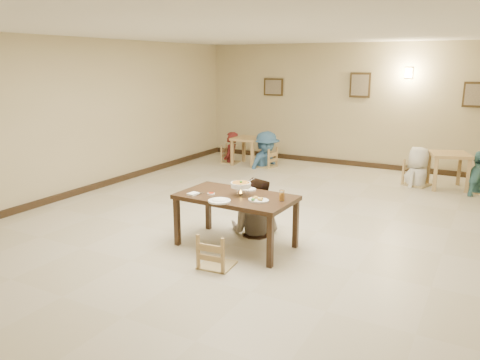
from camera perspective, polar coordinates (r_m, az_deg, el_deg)
The scene contains 30 objects.
floor at distance 7.64m, azimuth 3.15°, elevation -5.19°, with size 10.00×10.00×0.00m, color beige.
ceiling at distance 7.23m, azimuth 3.48°, elevation 17.87°, with size 10.00×10.00×0.00m, color silver.
wall_back at distance 11.96m, azimuth 13.86°, elevation 8.79°, with size 10.00×10.00×0.00m, color tan.
wall_left at distance 9.69m, azimuth -18.72°, elevation 7.31°, with size 10.00×10.00×0.00m, color tan.
baseboard_back at distance 12.14m, azimuth 13.43°, elevation 2.01°, with size 8.00×0.06×0.12m, color black.
baseboard_left at distance 9.93m, azimuth -17.95°, elevation -0.96°, with size 0.06×10.00×0.12m, color black.
picture_a at distance 12.65m, azimuth 4.09°, elevation 11.24°, with size 0.55×0.04×0.45m.
picture_b at distance 11.86m, azimuth 14.42°, elevation 11.14°, with size 0.50×0.04×0.60m.
picture_c at distance 11.50m, azimuth 26.65°, elevation 9.28°, with size 0.45×0.04×0.55m.
wall_sconce at distance 11.63m, azimuth 19.87°, elevation 12.19°, with size 0.16×0.05×0.22m, color #FFD88C.
main_table at distance 6.47m, azimuth -0.50°, elevation -2.56°, with size 1.62×0.95×0.75m.
chair_far at distance 7.13m, azimuth 2.37°, elevation -2.89°, with size 0.41×0.41×0.88m.
chair_near at distance 5.92m, azimuth -2.86°, elevation -6.57°, with size 0.41×0.41×0.87m.
main_diner at distance 6.95m, azimuth 1.92°, elevation 0.28°, with size 0.84×0.65×1.72m, color gray.
curry_warmer at distance 6.41m, azimuth 0.10°, elevation -0.61°, with size 0.31×0.28×0.25m.
rice_plate_far at distance 6.72m, azimuth 0.82°, elevation -1.08°, with size 0.28×0.28×0.06m.
rice_plate_near at distance 6.15m, azimuth -2.53°, elevation -2.54°, with size 0.30×0.30×0.07m.
fried_plate at distance 6.17m, azimuth 2.25°, elevation -2.41°, with size 0.28×0.28×0.06m.
chili_dish at distance 6.51m, azimuth -3.55°, elevation -1.66°, with size 0.10×0.10×0.02m.
napkin_cutlery at distance 6.50m, azimuth -5.70°, elevation -1.69°, with size 0.16×0.23×0.03m.
drink_glass at distance 6.20m, azimuth 5.12°, elevation -1.95°, with size 0.07×0.07×0.14m.
bg_table_left at distance 11.83m, azimuth 0.98°, elevation 4.55°, with size 0.71×0.71×0.70m.
bg_table_right at distance 10.47m, azimuth 24.12°, elevation 2.29°, with size 0.94×0.94×0.74m.
bg_chair_ll at distance 12.10m, azimuth -1.15°, elevation 4.16°, with size 0.41×0.41×0.88m.
bg_chair_lr at distance 11.62m, azimuth 3.21°, elevation 3.84°, with size 0.43×0.43×0.92m.
bg_chair_rl at distance 10.51m, azimuth 20.95°, elevation 2.12°, with size 0.48×0.48×1.02m.
bg_chair_rr at distance 10.45m, azimuth 27.14°, elevation 1.00°, with size 0.41×0.41×0.87m.
bg_diner_a at distance 12.04m, azimuth -1.15°, elevation 5.87°, with size 0.58×0.38×1.60m, color #541616.
bg_diner_b at distance 11.55m, azimuth 3.24°, elevation 5.93°, with size 1.14×0.66×1.77m, color #345D87.
bg_diner_c at distance 10.46m, azimuth 21.10°, elevation 3.80°, with size 0.80×0.52×1.64m, color silver.
Camera 1 is at (3.11, -6.51, 2.52)m, focal length 35.00 mm.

